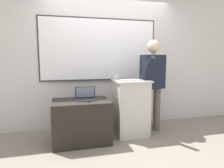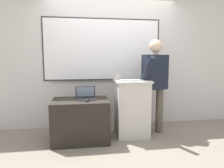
{
  "view_description": "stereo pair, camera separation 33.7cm",
  "coord_description": "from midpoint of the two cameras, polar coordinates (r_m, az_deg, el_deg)",
  "views": [
    {
      "loc": [
        -0.92,
        -2.72,
        1.36
      ],
      "look_at": [
        -0.09,
        0.52,
        0.93
      ],
      "focal_mm": 32.0,
      "sensor_mm": 36.0,
      "label": 1
    },
    {
      "loc": [
        -0.59,
        -2.79,
        1.36
      ],
      "look_at": [
        -0.09,
        0.52,
        0.93
      ],
      "focal_mm": 32.0,
      "sensor_mm": 36.0,
      "label": 2
    }
  ],
  "objects": [
    {
      "name": "computer_mouse_by_laptop",
      "position": [
        3.15,
        -9.78,
        -4.77
      ],
      "size": [
        0.06,
        0.1,
        0.03
      ],
      "color": "black",
      "rests_on": "side_desk"
    },
    {
      "name": "side_desk",
      "position": [
        3.37,
        -11.68,
        -10.39
      ],
      "size": [
        0.91,
        0.63,
        0.69
      ],
      "color": "#28231E",
      "rests_on": "ground_plane"
    },
    {
      "name": "ground_plane",
      "position": [
        3.17,
        0.95,
        -18.11
      ],
      "size": [
        30.0,
        30.0,
        0.0
      ],
      "primitive_type": "plane",
      "color": "gray"
    },
    {
      "name": "wireless_keyboard",
      "position": [
        3.4,
        2.66,
        1.14
      ],
      "size": [
        0.4,
        0.13,
        0.02
      ],
      "color": "silver",
      "rests_on": "lectern_podium"
    },
    {
      "name": "coffee_mug",
      "position": [
        3.6,
        -1.52,
        2.11
      ],
      "size": [
        0.13,
        0.08,
        0.1
      ],
      "color": "silver",
      "rests_on": "lectern_podium"
    },
    {
      "name": "person_presenter",
      "position": [
        3.66,
        8.98,
        1.31
      ],
      "size": [
        0.6,
        0.6,
        1.69
      ],
      "rotation": [
        0.0,
        0.0,
        0.22
      ],
      "color": "brown",
      "rests_on": "ground_plane"
    },
    {
      "name": "laptop",
      "position": [
        3.34,
        -10.42,
        -3.39
      ],
      "size": [
        0.33,
        0.27,
        0.21
      ],
      "color": "#28282D",
      "rests_on": "side_desk"
    },
    {
      "name": "back_wall",
      "position": [
        4.04,
        -3.68,
        7.71
      ],
      "size": [
        6.4,
        0.17,
        2.76
      ],
      "color": "silver",
      "rests_on": "ground_plane"
    },
    {
      "name": "lectern_podium",
      "position": [
        3.56,
        2.73,
        -6.74
      ],
      "size": [
        0.6,
        0.54,
        0.98
      ],
      "color": "beige",
      "rests_on": "ground_plane"
    }
  ]
}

